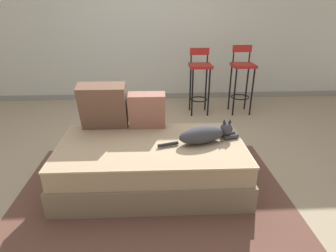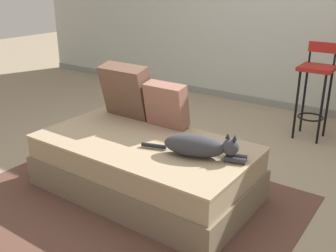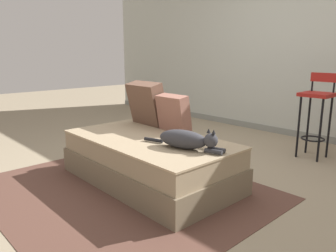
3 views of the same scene
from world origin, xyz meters
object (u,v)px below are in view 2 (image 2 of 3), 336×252
object	(u,v)px
throw_pillow_corner	(127,91)
throw_pillow_middle	(166,105)
couch	(144,166)
bar_stool_near_window	(316,81)
cat	(199,146)

from	to	relation	value
throw_pillow_corner	throw_pillow_middle	world-z (taller)	throw_pillow_corner
couch	bar_stool_near_window	distance (m)	2.01
throw_pillow_corner	bar_stool_near_window	xyz separation A→B (m)	(1.16, 1.49, -0.06)
throw_pillow_middle	bar_stool_near_window	size ratio (longest dim) A/B	0.38
throw_pillow_corner	couch	bearing A→B (deg)	-37.94
throw_pillow_middle	couch	bearing A→B (deg)	-83.73
throw_pillow_corner	cat	world-z (taller)	throw_pillow_corner
throw_pillow_middle	throw_pillow_corner	bearing A→B (deg)	179.50
bar_stool_near_window	couch	bearing A→B (deg)	-111.02
throw_pillow_corner	throw_pillow_middle	distance (m)	0.41
throw_pillow_middle	cat	distance (m)	0.62
couch	cat	world-z (taller)	cat
throw_pillow_corner	bar_stool_near_window	world-z (taller)	bar_stool_near_window
couch	throw_pillow_middle	world-z (taller)	throw_pillow_middle
throw_pillow_middle	bar_stool_near_window	distance (m)	1.67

